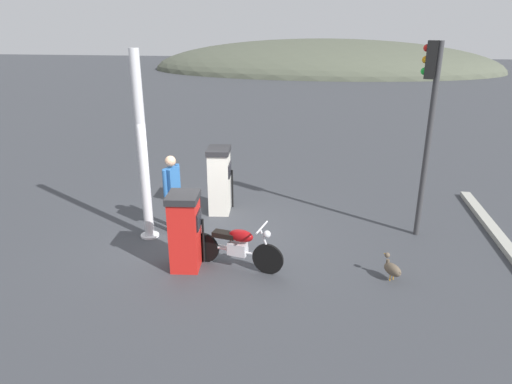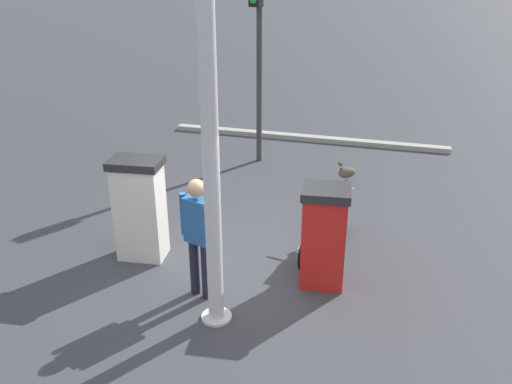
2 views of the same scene
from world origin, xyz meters
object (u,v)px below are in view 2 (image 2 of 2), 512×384
(wandering_duck, at_px, (346,172))
(roadside_traffic_light, at_px, (258,37))
(attendant_person, at_px, (198,231))
(motorcycle_near_pump, at_px, (324,223))
(canopy_support_pole, at_px, (212,185))
(fuel_pump_far, at_px, (140,208))
(fuel_pump_near, at_px, (324,236))

(wandering_duck, xyz_separation_m, roadside_traffic_light, (0.71, 2.10, 2.54))
(attendant_person, relative_size, wandering_duck, 3.61)
(motorcycle_near_pump, height_order, wandering_duck, motorcycle_near_pump)
(canopy_support_pole, bearing_deg, roadside_traffic_light, 10.16)
(wandering_duck, bearing_deg, fuel_pump_far, 144.60)
(fuel_pump_near, distance_m, motorcycle_near_pump, 1.01)
(motorcycle_near_pump, bearing_deg, attendant_person, 140.21)
(motorcycle_near_pump, xyz_separation_m, wandering_duck, (2.85, -0.02, -0.24))
(fuel_pump_far, height_order, wandering_duck, fuel_pump_far)
(motorcycle_near_pump, xyz_separation_m, attendant_person, (-1.72, 1.43, 0.54))
(fuel_pump_near, bearing_deg, canopy_support_pole, 135.58)
(fuel_pump_far, bearing_deg, attendant_person, -121.33)
(attendant_person, bearing_deg, fuel_pump_near, -63.95)
(attendant_person, distance_m, canopy_support_pole, 1.07)
(fuel_pump_near, distance_m, wandering_duck, 3.85)
(fuel_pump_near, xyz_separation_m, wandering_duck, (3.81, 0.11, -0.53))
(motorcycle_near_pump, xyz_separation_m, canopy_support_pole, (-2.16, 1.05, 1.43))
(fuel_pump_far, xyz_separation_m, attendant_person, (-0.76, -1.25, 0.19))
(fuel_pump_far, bearing_deg, motorcycle_near_pump, -70.42)
(attendant_person, distance_m, wandering_duck, 4.86)
(roadside_traffic_light, height_order, canopy_support_pole, roadside_traffic_light)
(canopy_support_pole, bearing_deg, fuel_pump_far, 53.53)
(fuel_pump_near, xyz_separation_m, fuel_pump_far, (-0.00, 2.82, 0.07))
(roadside_traffic_light, xyz_separation_m, canopy_support_pole, (-5.73, -1.03, -0.87))
(attendant_person, height_order, roadside_traffic_light, roadside_traffic_light)
(roadside_traffic_light, distance_m, canopy_support_pole, 5.88)
(wandering_duck, distance_m, roadside_traffic_light, 3.37)
(roadside_traffic_light, bearing_deg, attendant_person, -173.01)
(fuel_pump_near, height_order, attendant_person, attendant_person)
(fuel_pump_near, bearing_deg, roadside_traffic_light, 26.05)
(fuel_pump_near, height_order, motorcycle_near_pump, fuel_pump_near)
(motorcycle_near_pump, relative_size, wandering_duck, 3.89)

